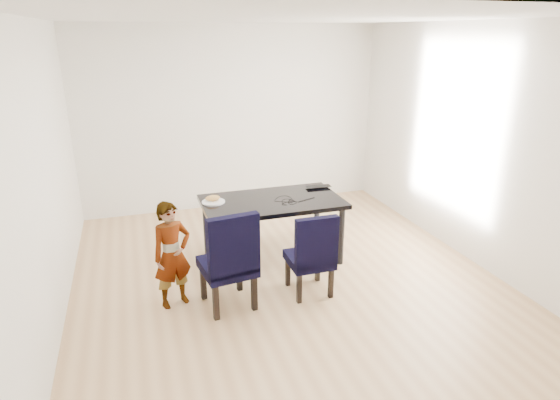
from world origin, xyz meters
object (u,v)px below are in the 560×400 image
object	(u,v)px
chair_right	(309,252)
laptop	(317,186)
child	(172,255)
dining_table	(272,230)
chair_left	(227,258)
plate	(213,202)

from	to	relation	value
chair_right	laptop	size ratio (longest dim) A/B	2.91
child	laptop	world-z (taller)	child
dining_table	laptop	xyz separation A→B (m)	(0.68, 0.29, 0.39)
chair_right	dining_table	bearing A→B (deg)	99.92
chair_right	chair_left	bearing A→B (deg)	179.31
dining_table	child	size ratio (longest dim) A/B	1.49
chair_right	laptop	distance (m)	1.29
chair_right	laptop	world-z (taller)	chair_right
plate	dining_table	bearing A→B (deg)	-10.37
chair_right	child	bearing A→B (deg)	172.38
dining_table	laptop	bearing A→B (deg)	22.86
chair_right	child	distance (m)	1.37
plate	laptop	bearing A→B (deg)	7.06
plate	laptop	world-z (taller)	laptop
dining_table	child	distance (m)	1.39
child	chair_left	bearing A→B (deg)	-39.20
dining_table	child	bearing A→B (deg)	-151.77
chair_left	laptop	xyz separation A→B (m)	(1.39, 1.11, 0.25)
child	plate	distance (m)	0.97
chair_left	child	bearing A→B (deg)	153.32
plate	laptop	size ratio (longest dim) A/B	0.85
chair_left	dining_table	bearing A→B (deg)	41.81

